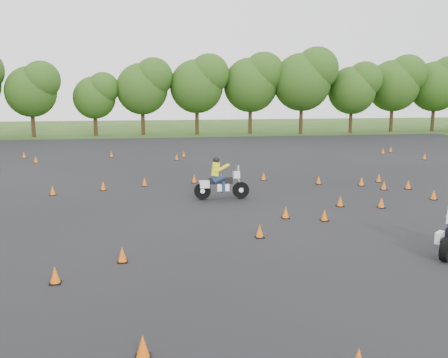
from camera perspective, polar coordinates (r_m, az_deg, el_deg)
ground at (r=18.41m, az=2.00°, el=-5.84°), size 140.00×140.00×0.00m
asphalt_pad at (r=24.15m, az=-0.76°, el=-1.97°), size 62.00×62.00×0.00m
treeline at (r=52.85m, az=-2.02°, el=9.67°), size 87.05×32.16×10.45m
traffic_cones at (r=23.14m, az=0.24°, el=-1.94°), size 36.42×32.13×0.45m
rider_yellow at (r=23.30m, az=-0.25°, el=0.10°), size 2.63×0.88×2.01m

